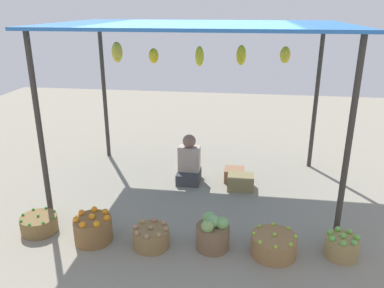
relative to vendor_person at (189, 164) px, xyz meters
The scene contains 11 objects.
ground_plane 0.42m from the vendor_person, 54.76° to the right, with size 14.00×14.00×0.00m, color gray.
market_stall_structure 2.02m from the vendor_person, 54.59° to the right, with size 3.99×2.59×2.46m.
vendor_person is the anchor object (origin of this frame).
basket_green_chilies 2.40m from the vendor_person, 133.29° to the right, with size 0.45×0.45×0.24m.
basket_oranges 2.05m from the vendor_person, 115.94° to the right, with size 0.46×0.46×0.37m.
basket_potatoes 1.87m from the vendor_person, 95.48° to the right, with size 0.43×0.43×0.28m.
basket_cabbages 1.87m from the vendor_person, 73.04° to the right, with size 0.39×0.39×0.42m.
basket_limes 2.21m from the vendor_person, 55.65° to the right, with size 0.52×0.52×0.28m.
basket_green_apples 2.66m from the vendor_person, 41.04° to the right, with size 0.37×0.37×0.30m.
wooden_crate_near_vendor 0.87m from the vendor_person, 10.94° to the right, with size 0.40×0.32×0.22m, color olive.
wooden_crate_stacked_rear 0.76m from the vendor_person, ahead, with size 0.32×0.29×0.20m, color #95694A.
Camera 1 is at (0.68, -5.43, 2.69)m, focal length 36.27 mm.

